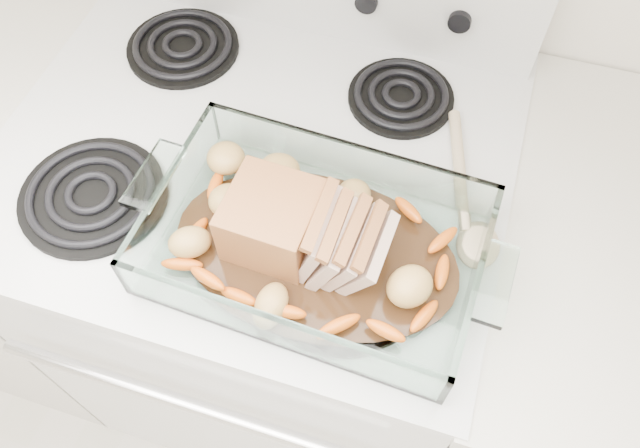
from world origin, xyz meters
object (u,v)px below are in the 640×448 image
(electric_range, at_px, (274,279))
(counter_right, at_px, (587,372))
(baking_dish, at_px, (315,247))
(pork_roast, at_px, (293,229))
(counter_left, at_px, (6,206))

(electric_range, bearing_deg, counter_right, -0.10)
(electric_range, xyz_separation_m, baking_dish, (0.15, -0.16, 0.48))
(pork_roast, bearing_deg, electric_range, 136.20)
(pork_roast, bearing_deg, counter_right, 25.85)
(counter_right, distance_m, pork_roast, 0.78)
(baking_dish, xyz_separation_m, pork_roast, (-0.03, 0.00, 0.03))
(counter_right, bearing_deg, counter_left, 180.00)
(electric_range, distance_m, baking_dish, 0.53)
(counter_right, relative_size, baking_dish, 2.20)
(counter_left, xyz_separation_m, counter_right, (1.33, 0.00, 0.00))
(counter_left, distance_m, baking_dish, 0.97)
(counter_right, bearing_deg, pork_roast, -163.94)
(counter_right, bearing_deg, baking_dish, -163.05)
(counter_left, distance_m, counter_right, 1.33)
(counter_left, height_order, counter_right, same)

